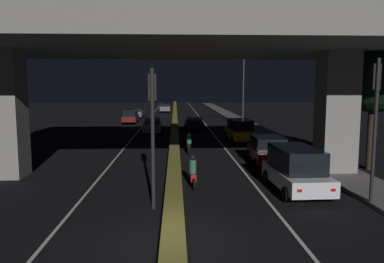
{
  "coord_description": "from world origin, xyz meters",
  "views": [
    {
      "loc": [
        0.08,
        -10.42,
        4.5
      ],
      "look_at": [
        1.34,
        17.77,
        1.15
      ],
      "focal_mm": 35.0,
      "sensor_mm": 36.0,
      "label": 1
    }
  ],
  "objects_px": {
    "traffic_light_left_of_median": "(153,114)",
    "traffic_light_right_of_median": "(375,107)",
    "car_white_lead": "(296,169)",
    "pedestrian_on_sidewalk": "(327,146)",
    "car_silver_lead_oncoming": "(152,126)",
    "motorcycle_red_filtering_near": "(193,173)",
    "car_dark_red_second_oncoming": "(131,116)",
    "car_grey_third_oncoming": "(137,113)",
    "car_grey_fourth_oncoming": "(165,108)",
    "car_dark_red_second": "(268,150)",
    "car_taxi_yellow_third": "(240,130)",
    "motorcycle_black_filtering_mid": "(189,144)",
    "street_lamp": "(240,83)",
    "car_dark_blue_fourth": "(194,123)"
  },
  "relations": [
    {
      "from": "traffic_light_left_of_median",
      "to": "traffic_light_right_of_median",
      "type": "distance_m",
      "value": 8.27
    },
    {
      "from": "car_white_lead",
      "to": "traffic_light_left_of_median",
      "type": "bearing_deg",
      "value": 106.6
    },
    {
      "from": "traffic_light_left_of_median",
      "to": "pedestrian_on_sidewalk",
      "type": "bearing_deg",
      "value": 37.95
    },
    {
      "from": "car_silver_lead_oncoming",
      "to": "motorcycle_red_filtering_near",
      "type": "xyz_separation_m",
      "value": [
        2.99,
        -19.31,
        -0.16
      ]
    },
    {
      "from": "car_dark_red_second_oncoming",
      "to": "car_grey_third_oncoming",
      "type": "distance_m",
      "value": 8.5
    },
    {
      "from": "car_white_lead",
      "to": "car_grey_third_oncoming",
      "type": "bearing_deg",
      "value": 13.7
    },
    {
      "from": "car_grey_fourth_oncoming",
      "to": "pedestrian_on_sidewalk",
      "type": "height_order",
      "value": "pedestrian_on_sidewalk"
    },
    {
      "from": "car_dark_red_second",
      "to": "car_grey_fourth_oncoming",
      "type": "bearing_deg",
      "value": 11.74
    },
    {
      "from": "car_dark_red_second",
      "to": "car_grey_fourth_oncoming",
      "type": "height_order",
      "value": "car_dark_red_second"
    },
    {
      "from": "traffic_light_left_of_median",
      "to": "car_dark_red_second_oncoming",
      "type": "height_order",
      "value": "traffic_light_left_of_median"
    },
    {
      "from": "car_grey_third_oncoming",
      "to": "car_white_lead",
      "type": "bearing_deg",
      "value": 16.2
    },
    {
      "from": "car_taxi_yellow_third",
      "to": "car_grey_third_oncoming",
      "type": "distance_m",
      "value": 26.98
    },
    {
      "from": "car_dark_red_second",
      "to": "pedestrian_on_sidewalk",
      "type": "height_order",
      "value": "pedestrian_on_sidewalk"
    },
    {
      "from": "motorcycle_black_filtering_mid",
      "to": "car_dark_red_second_oncoming",
      "type": "bearing_deg",
      "value": 21.41
    },
    {
      "from": "traffic_light_left_of_median",
      "to": "street_lamp",
      "type": "distance_m",
      "value": 31.01
    },
    {
      "from": "car_grey_third_oncoming",
      "to": "motorcycle_red_filtering_near",
      "type": "relative_size",
      "value": 2.76
    },
    {
      "from": "car_white_lead",
      "to": "car_grey_fourth_oncoming",
      "type": "bearing_deg",
      "value": 6.22
    },
    {
      "from": "car_taxi_yellow_third",
      "to": "car_grey_fourth_oncoming",
      "type": "xyz_separation_m",
      "value": [
        -7.25,
        37.04,
        -0.19
      ]
    },
    {
      "from": "street_lamp",
      "to": "car_dark_blue_fourth",
      "type": "bearing_deg",
      "value": -143.1
    },
    {
      "from": "street_lamp",
      "to": "car_dark_red_second",
      "type": "bearing_deg",
      "value": -95.37
    },
    {
      "from": "car_taxi_yellow_third",
      "to": "car_dark_red_second_oncoming",
      "type": "distance_m",
      "value": 19.51
    },
    {
      "from": "car_taxi_yellow_third",
      "to": "car_dark_red_second_oncoming",
      "type": "xyz_separation_m",
      "value": [
        -10.92,
        16.16,
        -0.02
      ]
    },
    {
      "from": "car_white_lead",
      "to": "car_dark_red_second_oncoming",
      "type": "distance_m",
      "value": 32.82
    },
    {
      "from": "car_dark_red_second_oncoming",
      "to": "car_grey_third_oncoming",
      "type": "height_order",
      "value": "car_dark_red_second_oncoming"
    },
    {
      "from": "car_dark_blue_fourth",
      "to": "car_silver_lead_oncoming",
      "type": "relative_size",
      "value": 1.03
    },
    {
      "from": "motorcycle_red_filtering_near",
      "to": "traffic_light_right_of_median",
      "type": "bearing_deg",
      "value": -116.18
    },
    {
      "from": "car_white_lead",
      "to": "motorcycle_red_filtering_near",
      "type": "distance_m",
      "value": 4.53
    },
    {
      "from": "traffic_light_right_of_median",
      "to": "car_grey_third_oncoming",
      "type": "height_order",
      "value": "traffic_light_right_of_median"
    },
    {
      "from": "car_silver_lead_oncoming",
      "to": "motorcycle_black_filtering_mid",
      "type": "height_order",
      "value": "car_silver_lead_oncoming"
    },
    {
      "from": "traffic_light_right_of_median",
      "to": "car_silver_lead_oncoming",
      "type": "bearing_deg",
      "value": 113.43
    },
    {
      "from": "car_dark_red_second_oncoming",
      "to": "car_dark_red_second",
      "type": "bearing_deg",
      "value": 23.8
    },
    {
      "from": "traffic_light_left_of_median",
      "to": "motorcycle_black_filtering_mid",
      "type": "height_order",
      "value": "traffic_light_left_of_median"
    },
    {
      "from": "car_dark_red_second",
      "to": "car_grey_third_oncoming",
      "type": "height_order",
      "value": "car_dark_red_second"
    },
    {
      "from": "car_silver_lead_oncoming",
      "to": "car_grey_fourth_oncoming",
      "type": "distance_m",
      "value": 31.6
    },
    {
      "from": "car_dark_red_second_oncoming",
      "to": "pedestrian_on_sidewalk",
      "type": "distance_m",
      "value": 29.23
    },
    {
      "from": "car_dark_blue_fourth",
      "to": "car_silver_lead_oncoming",
      "type": "xyz_separation_m",
      "value": [
        -4.2,
        -3.43,
        0.08
      ]
    },
    {
      "from": "car_taxi_yellow_third",
      "to": "motorcycle_black_filtering_mid",
      "type": "xyz_separation_m",
      "value": [
        -4.42,
        -5.11,
        -0.4
      ]
    },
    {
      "from": "car_taxi_yellow_third",
      "to": "car_dark_blue_fourth",
      "type": "xyz_separation_m",
      "value": [
        -3.36,
        8.86,
        -0.28
      ]
    },
    {
      "from": "car_white_lead",
      "to": "motorcycle_red_filtering_near",
      "type": "xyz_separation_m",
      "value": [
        -4.41,
        0.97,
        -0.38
      ]
    },
    {
      "from": "car_dark_red_second_oncoming",
      "to": "car_grey_fourth_oncoming",
      "type": "height_order",
      "value": "car_dark_red_second_oncoming"
    },
    {
      "from": "traffic_light_left_of_median",
      "to": "motorcycle_red_filtering_near",
      "type": "relative_size",
      "value": 3.02
    },
    {
      "from": "traffic_light_right_of_median",
      "to": "motorcycle_red_filtering_near",
      "type": "relative_size",
      "value": 3.25
    },
    {
      "from": "car_taxi_yellow_third",
      "to": "car_grey_fourth_oncoming",
      "type": "bearing_deg",
      "value": 9.08
    },
    {
      "from": "street_lamp",
      "to": "car_white_lead",
      "type": "bearing_deg",
      "value": -94.77
    },
    {
      "from": "car_grey_third_oncoming",
      "to": "motorcycle_red_filtering_near",
      "type": "distance_m",
      "value": 39.06
    },
    {
      "from": "car_dark_blue_fourth",
      "to": "traffic_light_right_of_median",
      "type": "bearing_deg",
      "value": -167.57
    },
    {
      "from": "traffic_light_right_of_median",
      "to": "car_silver_lead_oncoming",
      "type": "distance_m",
      "value": 24.44
    },
    {
      "from": "car_white_lead",
      "to": "street_lamp",
      "type": "bearing_deg",
      "value": -6.33
    },
    {
      "from": "car_taxi_yellow_third",
      "to": "car_silver_lead_oncoming",
      "type": "xyz_separation_m",
      "value": [
        -7.56,
        5.43,
        -0.2
      ]
    },
    {
      "from": "car_grey_third_oncoming",
      "to": "motorcycle_red_filtering_near",
      "type": "height_order",
      "value": "car_grey_third_oncoming"
    }
  ]
}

